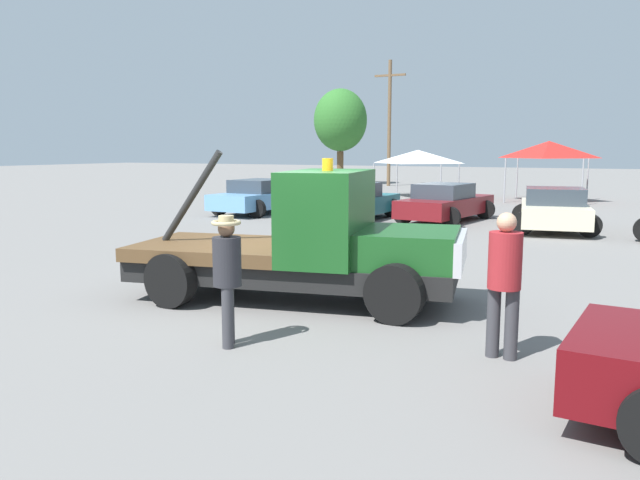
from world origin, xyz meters
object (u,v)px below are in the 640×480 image
(tow_truck, at_px, (313,246))
(parked_car_skyblue, at_px, (262,197))
(parked_car_maroon, at_px, (445,203))
(tree_left, at_px, (340,120))
(canopy_tent_red, at_px, (549,150))
(utility_pole, at_px, (389,120))
(person_near_truck, at_px, (504,275))
(parked_car_teal, at_px, (352,202))
(parked_car_cream, at_px, (554,210))
(canopy_tent_white, at_px, (418,157))
(person_at_hood, at_px, (227,270))

(tow_truck, relative_size, parked_car_skyblue, 1.16)
(parked_car_maroon, distance_m, tree_left, 23.79)
(canopy_tent_red, relative_size, utility_pole, 0.41)
(person_near_truck, bearing_deg, parked_car_teal, 34.45)
(parked_car_maroon, bearing_deg, canopy_tent_red, -2.73)
(parked_car_cream, xyz_separation_m, tree_left, (-16.76, 20.28, 3.88))
(canopy_tent_white, height_order, canopy_tent_red, canopy_tent_red)
(parked_car_maroon, distance_m, canopy_tent_white, 11.68)
(parked_car_maroon, height_order, canopy_tent_red, canopy_tent_red)
(parked_car_teal, height_order, utility_pole, utility_pole)
(canopy_tent_white, bearing_deg, parked_car_cream, -54.64)
(tow_truck, xyz_separation_m, tree_left, (-14.25, 31.83, 3.60))
(parked_car_skyblue, height_order, canopy_tent_red, canopy_tent_red)
(canopy_tent_red, xyz_separation_m, tree_left, (-15.18, 8.86, 2.04))
(tree_left, relative_size, utility_pole, 0.80)
(person_near_truck, relative_size, canopy_tent_white, 0.49)
(person_near_truck, height_order, tree_left, tree_left)
(parked_car_teal, distance_m, canopy_tent_red, 12.91)
(parked_car_skyblue, height_order, canopy_tent_white, canopy_tent_white)
(tow_truck, height_order, canopy_tent_red, canopy_tent_red)
(person_at_hood, bearing_deg, tow_truck, 61.71)
(parked_car_maroon, bearing_deg, tree_left, 42.28)
(parked_car_cream, distance_m, tree_left, 26.60)
(person_near_truck, xyz_separation_m, tree_left, (-17.63, 33.37, 3.50))
(canopy_tent_red, height_order, utility_pole, utility_pole)
(tow_truck, distance_m, parked_car_cream, 11.82)
(canopy_tent_white, distance_m, tree_left, 12.54)
(canopy_tent_red, bearing_deg, parked_car_maroon, -101.12)
(tow_truck, distance_m, parked_car_maroon, 12.41)
(person_near_truck, bearing_deg, parked_car_cream, 7.45)
(parked_car_teal, distance_m, tree_left, 23.15)
(person_at_hood, xyz_separation_m, parked_car_teal, (-4.40, 13.94, -0.35))
(person_at_hood, bearing_deg, utility_pole, 75.95)
(tow_truck, distance_m, parked_car_skyblue, 14.67)
(tow_truck, distance_m, canopy_tent_white, 23.75)
(parked_car_maroon, bearing_deg, canopy_tent_white, 31.13)
(parked_car_teal, relative_size, parked_car_maroon, 0.94)
(parked_car_maroon, xyz_separation_m, canopy_tent_red, (2.09, 10.62, 1.85))
(tow_truck, height_order, canopy_tent_white, tow_truck)
(person_near_truck, bearing_deg, utility_pole, 26.35)
(parked_car_maroon, xyz_separation_m, utility_pole, (-9.33, 19.33, 3.85))
(parked_car_teal, bearing_deg, person_at_hood, -161.74)
(person_at_hood, relative_size, canopy_tent_white, 0.47)
(tree_left, bearing_deg, utility_pole, -2.36)
(canopy_tent_white, bearing_deg, tow_truck, -76.25)
(parked_car_maroon, bearing_deg, utility_pole, 34.17)
(person_near_truck, relative_size, person_at_hood, 1.05)
(tow_truck, distance_m, parked_car_teal, 12.09)
(parked_car_maroon, xyz_separation_m, canopy_tent_white, (-4.48, 10.69, 1.47))
(canopy_tent_red, bearing_deg, tree_left, 149.73)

